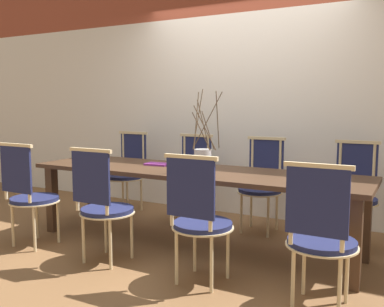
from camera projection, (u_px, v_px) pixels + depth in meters
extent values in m
plane|color=brown|center=(192.00, 245.00, 4.05)|extent=(16.00, 16.00, 0.00)
cube|color=silver|center=(244.00, 116.00, 5.04)|extent=(12.00, 0.06, 2.37)
cube|color=#422B1C|center=(192.00, 172.00, 3.97)|extent=(3.18, 0.83, 0.04)
cube|color=#422B1C|center=(52.00, 199.00, 4.44)|extent=(0.09, 0.09, 0.68)
cube|color=#422B1C|center=(355.00, 244.00, 3.04)|extent=(0.09, 0.09, 0.68)
cube|color=#422B1C|center=(93.00, 189.00, 4.98)|extent=(0.09, 0.09, 0.68)
cube|color=#422B1C|center=(365.00, 222.00, 3.58)|extent=(0.09, 0.09, 0.68)
cylinder|color=#1E234C|center=(35.00, 199.00, 4.00)|extent=(0.44, 0.44, 0.04)
cylinder|color=beige|center=(35.00, 201.00, 4.01)|extent=(0.46, 0.46, 0.01)
cylinder|color=beige|center=(37.00, 217.00, 4.22)|extent=(0.03, 0.03, 0.42)
cylinder|color=beige|center=(58.00, 221.00, 4.09)|extent=(0.03, 0.03, 0.42)
cylinder|color=beige|center=(13.00, 224.00, 3.97)|extent=(0.03, 0.03, 0.42)
cylinder|color=beige|center=(34.00, 229.00, 3.84)|extent=(0.03, 0.03, 0.42)
cylinder|color=beige|center=(5.00, 171.00, 3.88)|extent=(0.03, 0.03, 0.52)
cylinder|color=beige|center=(29.00, 174.00, 3.74)|extent=(0.03, 0.03, 0.52)
cube|color=#1E234C|center=(16.00, 170.00, 3.80)|extent=(0.37, 0.02, 0.42)
cube|color=beige|center=(15.00, 145.00, 3.78)|extent=(0.41, 0.03, 0.03)
cylinder|color=#1E234C|center=(107.00, 210.00, 3.59)|extent=(0.44, 0.44, 0.04)
cylinder|color=beige|center=(107.00, 212.00, 3.60)|extent=(0.46, 0.46, 0.01)
cylinder|color=beige|center=(106.00, 229.00, 3.81)|extent=(0.03, 0.03, 0.42)
cylinder|color=beige|center=(132.00, 234.00, 3.68)|extent=(0.03, 0.03, 0.42)
cylinder|color=beige|center=(83.00, 238.00, 3.56)|extent=(0.03, 0.03, 0.42)
cylinder|color=beige|center=(110.00, 244.00, 3.43)|extent=(0.03, 0.03, 0.42)
cylinder|color=beige|center=(77.00, 179.00, 3.47)|extent=(0.03, 0.03, 0.52)
cylinder|color=beige|center=(106.00, 183.00, 3.33)|extent=(0.03, 0.03, 0.52)
cube|color=#1E234C|center=(91.00, 178.00, 3.39)|extent=(0.37, 0.02, 0.42)
cube|color=beige|center=(90.00, 150.00, 3.37)|extent=(0.41, 0.03, 0.03)
cylinder|color=#1E234C|center=(203.00, 224.00, 3.17)|extent=(0.44, 0.44, 0.04)
cylinder|color=beige|center=(203.00, 227.00, 3.17)|extent=(0.46, 0.46, 0.01)
cylinder|color=beige|center=(195.00, 245.00, 3.39)|extent=(0.03, 0.03, 0.42)
cylinder|color=beige|center=(228.00, 251.00, 3.25)|extent=(0.03, 0.03, 0.42)
cylinder|color=beige|center=(177.00, 257.00, 3.14)|extent=(0.03, 0.03, 0.42)
cylinder|color=beige|center=(212.00, 264.00, 3.00)|extent=(0.03, 0.03, 0.42)
cylinder|color=beige|center=(172.00, 190.00, 3.05)|extent=(0.03, 0.03, 0.52)
cylinder|color=beige|center=(211.00, 194.00, 2.90)|extent=(0.03, 0.03, 0.52)
cube|color=#1E234C|center=(190.00, 189.00, 2.97)|extent=(0.37, 0.02, 0.42)
cube|color=beige|center=(191.00, 157.00, 2.94)|extent=(0.41, 0.03, 0.03)
cylinder|color=#1E234C|center=(322.00, 242.00, 2.76)|extent=(0.44, 0.44, 0.04)
cylinder|color=beige|center=(322.00, 246.00, 2.76)|extent=(0.46, 0.46, 0.01)
cylinder|color=beige|center=(304.00, 265.00, 2.98)|extent=(0.03, 0.03, 0.42)
cylinder|color=beige|center=(347.00, 273.00, 2.85)|extent=(0.03, 0.03, 0.42)
cylinder|color=beige|center=(293.00, 280.00, 2.73)|extent=(0.03, 0.03, 0.42)
cylinder|color=beige|center=(340.00, 289.00, 2.60)|extent=(0.03, 0.03, 0.42)
cylinder|color=beige|center=(292.00, 203.00, 2.64)|extent=(0.03, 0.03, 0.52)
cylinder|color=beige|center=(344.00, 209.00, 2.49)|extent=(0.03, 0.03, 0.52)
cube|color=#1E234C|center=(317.00, 202.00, 2.56)|extent=(0.37, 0.02, 0.42)
cube|color=beige|center=(318.00, 166.00, 2.54)|extent=(0.41, 0.03, 0.03)
cylinder|color=#1E234C|center=(125.00, 176.00, 5.23)|extent=(0.44, 0.44, 0.04)
cylinder|color=beige|center=(125.00, 178.00, 5.23)|extent=(0.46, 0.46, 0.01)
cylinder|color=beige|center=(127.00, 198.00, 5.06)|extent=(0.03, 0.03, 0.42)
cylinder|color=beige|center=(108.00, 196.00, 5.20)|extent=(0.03, 0.03, 0.42)
cylinder|color=beige|center=(141.00, 194.00, 5.31)|extent=(0.03, 0.03, 0.42)
cylinder|color=beige|center=(123.00, 191.00, 5.45)|extent=(0.03, 0.03, 0.42)
cylinder|color=beige|center=(143.00, 153.00, 5.29)|extent=(0.03, 0.03, 0.52)
cylinder|color=beige|center=(124.00, 152.00, 5.43)|extent=(0.03, 0.03, 0.52)
cube|color=#1E234C|center=(134.00, 150.00, 5.36)|extent=(0.37, 0.02, 0.42)
cube|color=beige|center=(133.00, 133.00, 5.33)|extent=(0.41, 0.03, 0.03)
cylinder|color=#1E234C|center=(188.00, 183.00, 4.81)|extent=(0.44, 0.44, 0.04)
cylinder|color=beige|center=(188.00, 185.00, 4.81)|extent=(0.46, 0.46, 0.01)
cylinder|color=beige|center=(194.00, 207.00, 4.64)|extent=(0.03, 0.03, 0.42)
cylinder|color=beige|center=(171.00, 204.00, 4.78)|extent=(0.03, 0.03, 0.42)
cylinder|color=beige|center=(205.00, 202.00, 4.89)|extent=(0.03, 0.03, 0.42)
cylinder|color=beige|center=(184.00, 199.00, 5.03)|extent=(0.03, 0.03, 0.42)
cylinder|color=beige|center=(208.00, 157.00, 4.86)|extent=(0.03, 0.03, 0.52)
cylinder|color=beige|center=(185.00, 156.00, 5.01)|extent=(0.03, 0.03, 0.52)
cube|color=#1E234C|center=(196.00, 154.00, 4.94)|extent=(0.37, 0.02, 0.42)
cube|color=beige|center=(196.00, 135.00, 4.91)|extent=(0.41, 0.03, 0.03)
cylinder|color=#1E234C|center=(260.00, 190.00, 4.41)|extent=(0.44, 0.44, 0.04)
cylinder|color=beige|center=(260.00, 192.00, 4.41)|extent=(0.46, 0.46, 0.01)
cylinder|color=beige|center=(268.00, 217.00, 4.24)|extent=(0.03, 0.03, 0.42)
cylinder|color=beige|center=(241.00, 213.00, 4.38)|extent=(0.03, 0.03, 0.42)
cylinder|color=beige|center=(277.00, 210.00, 4.49)|extent=(0.03, 0.03, 0.42)
cylinder|color=beige|center=(251.00, 207.00, 4.63)|extent=(0.03, 0.03, 0.42)
cylinder|color=beige|center=(280.00, 162.00, 4.47)|extent=(0.03, 0.03, 0.52)
cylinder|color=beige|center=(252.00, 160.00, 4.61)|extent=(0.03, 0.03, 0.52)
cube|color=#1E234C|center=(266.00, 159.00, 4.54)|extent=(0.37, 0.02, 0.42)
cube|color=beige|center=(267.00, 138.00, 4.51)|extent=(0.41, 0.03, 0.03)
cylinder|color=#1E234C|center=(352.00, 199.00, 3.98)|extent=(0.44, 0.44, 0.04)
cylinder|color=beige|center=(352.00, 202.00, 3.98)|extent=(0.46, 0.46, 0.01)
cylinder|color=beige|center=(366.00, 229.00, 3.82)|extent=(0.03, 0.03, 0.42)
cylinder|color=beige|center=(333.00, 225.00, 3.95)|extent=(0.03, 0.03, 0.42)
cylinder|color=beige|center=(369.00, 222.00, 4.07)|extent=(0.03, 0.03, 0.42)
cylinder|color=beige|center=(338.00, 218.00, 4.20)|extent=(0.03, 0.03, 0.42)
cylinder|color=beige|center=(374.00, 168.00, 4.04)|extent=(0.03, 0.03, 0.52)
cylinder|color=beige|center=(340.00, 166.00, 4.18)|extent=(0.03, 0.03, 0.52)
cube|color=#1E234C|center=(357.00, 165.00, 4.11)|extent=(0.37, 0.02, 0.42)
cube|color=beige|center=(358.00, 142.00, 4.08)|extent=(0.41, 0.03, 0.03)
cylinder|color=silver|center=(202.00, 160.00, 3.90)|extent=(0.16, 0.16, 0.20)
cylinder|color=brown|center=(208.00, 131.00, 3.81)|extent=(0.07, 0.15, 0.35)
cylinder|color=brown|center=(201.00, 131.00, 3.79)|extent=(0.16, 0.07, 0.34)
cylinder|color=brown|center=(205.00, 128.00, 3.76)|extent=(0.17, 0.14, 0.40)
cylinder|color=brown|center=(218.00, 121.00, 3.83)|extent=(0.10, 0.27, 0.52)
cylinder|color=brown|center=(196.00, 121.00, 3.88)|extent=(0.03, 0.13, 0.52)
cylinder|color=brown|center=(204.00, 125.00, 3.81)|extent=(0.10, 0.08, 0.45)
cylinder|color=brown|center=(208.00, 120.00, 3.98)|extent=(0.29, 0.04, 0.53)
cylinder|color=brown|center=(198.00, 119.00, 3.90)|extent=(0.05, 0.13, 0.55)
cube|color=#842D8C|center=(157.00, 164.00, 4.25)|extent=(0.25, 0.17, 0.02)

